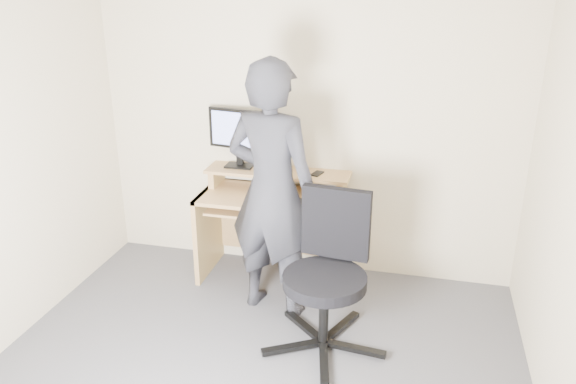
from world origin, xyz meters
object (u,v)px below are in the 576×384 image
at_px(desk, 276,214).
at_px(office_chair, 328,268).
at_px(monitor, 238,133).
at_px(person, 272,191).

height_order(desk, office_chair, office_chair).
bearing_deg(monitor, office_chair, -36.44).
distance_m(monitor, office_chair, 1.48).
height_order(office_chair, person, person).
distance_m(office_chair, person, 0.70).
xyz_separation_m(desk, monitor, (-0.34, 0.09, 0.66)).
xyz_separation_m(monitor, person, (0.46, -0.62, -0.24)).
bearing_deg(desk, monitor, 164.53).
bearing_deg(monitor, person, -44.64).
xyz_separation_m(desk, office_chair, (0.60, -0.87, 0.04)).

